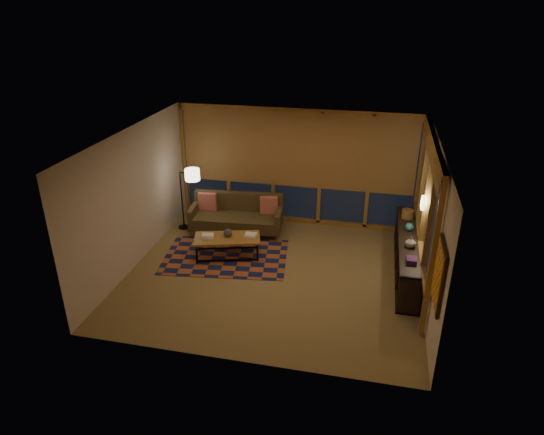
% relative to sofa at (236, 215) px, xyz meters
% --- Properties ---
extents(floor, '(5.50, 5.00, 0.01)m').
position_rel_sofa_xyz_m(floor, '(1.21, -1.60, -0.42)').
color(floor, olive).
rests_on(floor, ground).
extents(ceiling, '(5.50, 5.00, 0.01)m').
position_rel_sofa_xyz_m(ceiling, '(1.21, -1.60, 2.28)').
color(ceiling, white).
rests_on(ceiling, walls).
extents(walls, '(5.51, 5.01, 2.70)m').
position_rel_sofa_xyz_m(walls, '(1.21, -1.60, 0.93)').
color(walls, beige).
rests_on(walls, floor).
extents(window_wall_back, '(5.30, 0.16, 2.60)m').
position_rel_sofa_xyz_m(window_wall_back, '(1.21, 0.83, 0.93)').
color(window_wall_back, '#B07A3C').
rests_on(window_wall_back, walls).
extents(window_wall_right, '(0.16, 3.70, 2.60)m').
position_rel_sofa_xyz_m(window_wall_right, '(3.89, -1.00, 0.93)').
color(window_wall_right, '#B07A3C').
rests_on(window_wall_right, walls).
extents(wall_art, '(0.06, 0.74, 0.94)m').
position_rel_sofa_xyz_m(wall_art, '(3.92, -3.45, 1.03)').
color(wall_art, red).
rests_on(wall_art, walls).
extents(wall_sconce, '(0.12, 0.18, 0.22)m').
position_rel_sofa_xyz_m(wall_sconce, '(3.83, -1.15, 1.13)').
color(wall_sconce, white).
rests_on(wall_sconce, walls).
extents(sofa, '(2.10, 1.01, 0.83)m').
position_rel_sofa_xyz_m(sofa, '(0.00, 0.00, 0.00)').
color(sofa, brown).
rests_on(sofa, floor).
extents(pillow_left, '(0.42, 0.17, 0.41)m').
position_rel_sofa_xyz_m(pillow_left, '(-0.71, 0.13, 0.21)').
color(pillow_left, '#BC0B00').
rests_on(pillow_left, sofa).
extents(pillow_right, '(0.41, 0.20, 0.39)m').
position_rel_sofa_xyz_m(pillow_right, '(0.70, 0.22, 0.20)').
color(pillow_right, '#BC0B00').
rests_on(pillow_right, sofa).
extents(area_rug, '(2.69, 1.97, 0.01)m').
position_rel_sofa_xyz_m(area_rug, '(0.10, -1.17, -0.41)').
color(area_rug, '#A85229').
rests_on(area_rug, floor).
extents(coffee_table, '(1.44, 0.95, 0.44)m').
position_rel_sofa_xyz_m(coffee_table, '(0.14, -1.13, -0.19)').
color(coffee_table, '#B07A3C').
rests_on(coffee_table, floor).
extents(book_stack_a, '(0.28, 0.24, 0.07)m').
position_rel_sofa_xyz_m(book_stack_a, '(-0.24, -1.25, 0.06)').
color(book_stack_a, white).
rests_on(book_stack_a, coffee_table).
extents(book_stack_b, '(0.24, 0.19, 0.05)m').
position_rel_sofa_xyz_m(book_stack_b, '(0.59, -0.96, 0.05)').
color(book_stack_b, white).
rests_on(book_stack_b, coffee_table).
extents(ceramic_pot, '(0.17, 0.17, 0.17)m').
position_rel_sofa_xyz_m(ceramic_pot, '(0.15, -1.09, 0.11)').
color(ceramic_pot, black).
rests_on(ceramic_pot, coffee_table).
extents(floor_lamp, '(0.56, 0.44, 1.49)m').
position_rel_sofa_xyz_m(floor_lamp, '(-1.26, -0.05, 0.33)').
color(floor_lamp, black).
rests_on(floor_lamp, floor).
extents(bookshelf, '(0.40, 2.95, 0.74)m').
position_rel_sofa_xyz_m(bookshelf, '(3.70, -0.94, -0.05)').
color(bookshelf, black).
rests_on(bookshelf, floor).
extents(basket, '(0.25, 0.25, 0.18)m').
position_rel_sofa_xyz_m(basket, '(3.68, -0.03, 0.41)').
color(basket, olive).
rests_on(basket, bookshelf).
extents(teal_bowl, '(0.18, 0.18, 0.16)m').
position_rel_sofa_xyz_m(teal_bowl, '(3.70, -0.64, 0.40)').
color(teal_bowl, teal).
rests_on(teal_bowl, bookshelf).
extents(vase, '(0.20, 0.20, 0.20)m').
position_rel_sofa_xyz_m(vase, '(3.70, -1.32, 0.42)').
color(vase, tan).
rests_on(vase, bookshelf).
extents(shelf_book_stack, '(0.19, 0.26, 0.07)m').
position_rel_sofa_xyz_m(shelf_book_stack, '(3.70, -1.87, 0.36)').
color(shelf_book_stack, white).
rests_on(shelf_book_stack, bookshelf).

